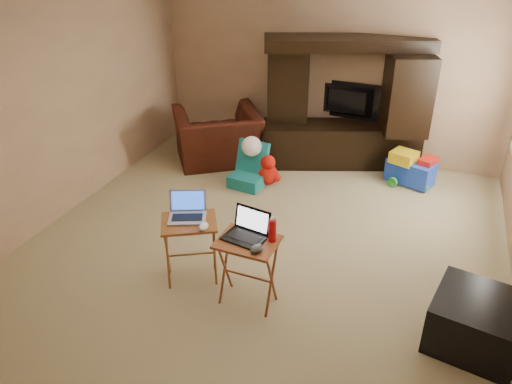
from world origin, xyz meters
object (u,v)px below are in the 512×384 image
at_px(recliner, 218,137).
at_px(plush_toy, 268,170).
at_px(tray_table_right, 248,272).
at_px(tray_table_left, 191,251).
at_px(mouse_left, 204,226).
at_px(mouse_right, 257,249).
at_px(laptop_left, 187,208).
at_px(water_bottle, 272,231).
at_px(television, 347,102).
at_px(entertainment_center, 344,104).
at_px(child_rocker, 248,166).
at_px(ottoman, 476,322).
at_px(laptop_right, 244,227).
at_px(push_toy, 411,168).

height_order(recliner, plush_toy, recliner).
distance_m(plush_toy, tray_table_right, 2.39).
bearing_deg(tray_table_left, recliner, 80.39).
distance_m(mouse_left, mouse_right, 0.61).
relative_size(laptop_left, water_bottle, 1.67).
relative_size(mouse_left, water_bottle, 0.65).
xyz_separation_m(television, water_bottle, (0.07, -3.43, -0.08)).
bearing_deg(mouse_left, water_bottle, 2.21).
height_order(television, tray_table_right, television).
relative_size(entertainment_center, television, 2.41).
bearing_deg(child_rocker, mouse_left, -71.73).
xyz_separation_m(recliner, plush_toy, (0.93, -0.43, -0.17)).
xyz_separation_m(plush_toy, ottoman, (2.58, -2.12, 0.01)).
height_order(entertainment_center, mouse_left, entertainment_center).
height_order(mouse_left, water_bottle, water_bottle).
bearing_deg(laptop_right, child_rocker, 121.35).
xyz_separation_m(entertainment_center, water_bottle, (0.07, -3.22, -0.12)).
bearing_deg(push_toy, television, 174.65).
height_order(entertainment_center, child_rocker, entertainment_center).
bearing_deg(recliner, television, 170.19).
bearing_deg(ottoman, plush_toy, 140.61).
bearing_deg(mouse_left, entertainment_center, 79.86).
bearing_deg(water_bottle, ottoman, 3.42).
bearing_deg(entertainment_center, laptop_left, -124.28).
bearing_deg(water_bottle, laptop_left, 175.08).
xyz_separation_m(plush_toy, mouse_right, (0.75, -2.42, 0.50)).
height_order(push_toy, tray_table_right, tray_table_right).
bearing_deg(recliner, push_toy, 150.90).
relative_size(plush_toy, mouse_right, 3.07).
bearing_deg(entertainment_center, mouse_right, -109.99).
bearing_deg(plush_toy, mouse_right, -72.72).
xyz_separation_m(television, recliner, (-1.68, -0.78, -0.49)).
xyz_separation_m(plush_toy, laptop_left, (-0.05, -2.15, 0.57)).
xyz_separation_m(plush_toy, mouse_left, (0.17, -2.25, 0.48)).
relative_size(recliner, tray_table_right, 1.73).
bearing_deg(tray_table_left, laptop_right, -38.83).
distance_m(television, water_bottle, 3.43).
relative_size(child_rocker, tray_table_right, 0.85).
bearing_deg(push_toy, tray_table_left, -100.81).
bearing_deg(laptop_left, ottoman, -21.67).
height_order(entertainment_center, television, entertainment_center).
height_order(entertainment_center, recliner, entertainment_center).
bearing_deg(tray_table_left, television, 48.26).
bearing_deg(mouse_left, tray_table_right, -6.95).
bearing_deg(tray_table_right, push_toy, 71.28).
bearing_deg(tray_table_left, laptop_left, 106.08).
bearing_deg(television, ottoman, 123.95).
bearing_deg(child_rocker, push_toy, 29.64).
distance_m(laptop_right, mouse_right, 0.24).
relative_size(entertainment_center, laptop_left, 6.36).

